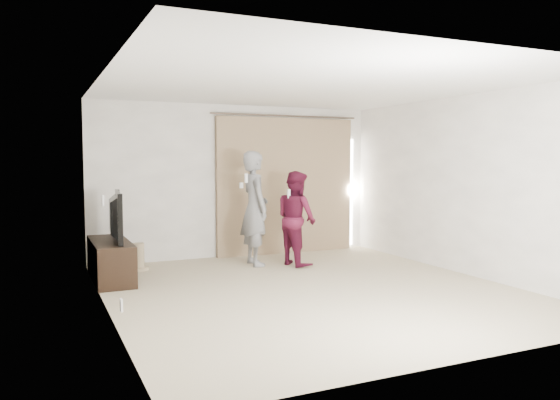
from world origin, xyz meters
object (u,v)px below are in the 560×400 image
(person_man, at_px, (255,208))
(person_woman, at_px, (296,218))
(tv_console, at_px, (111,260))
(tv, at_px, (110,216))

(person_man, distance_m, person_woman, 0.68)
(tv_console, distance_m, person_man, 2.32)
(tv_console, distance_m, person_woman, 2.87)
(tv_console, height_order, tv, tv)
(tv_console, bearing_deg, tv, 0.00)
(person_woman, bearing_deg, tv, 178.57)
(tv_console, xyz_separation_m, person_man, (2.23, 0.20, 0.63))
(tv, xyz_separation_m, person_man, (2.23, 0.20, 0.01))
(tv, height_order, person_man, person_man)
(tv, height_order, person_woman, person_woman)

